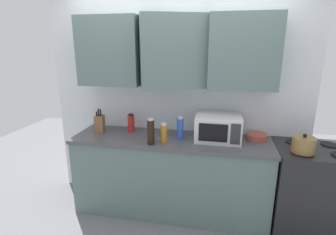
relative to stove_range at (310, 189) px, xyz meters
name	(u,v)px	position (x,y,z in m)	size (l,w,h in m)	color
wall_back_with_cabinets	(175,75)	(-1.48, 0.25, 1.12)	(3.06, 0.55, 2.60)	white
counter_run	(171,175)	(-1.48, 0.02, 0.00)	(2.19, 0.63, 0.90)	slate
stove_range	(310,189)	(0.00, 0.00, 0.00)	(0.76, 0.64, 0.91)	black
kettle	(304,145)	(-0.17, -0.14, 0.54)	(0.21, 0.21, 0.18)	olive
microwave	(218,128)	(-0.97, 0.06, 0.59)	(0.48, 0.37, 0.28)	silver
knife_block	(100,124)	(-2.34, 0.05, 0.55)	(0.12, 0.13, 0.29)	brown
bottle_soy_dark	(151,132)	(-1.65, -0.20, 0.58)	(0.08, 0.08, 0.27)	black
bottle_red_sauce	(131,123)	(-1.98, 0.15, 0.55)	(0.08, 0.08, 0.22)	red
bottle_amber_vinegar	(164,133)	(-1.53, -0.13, 0.55)	(0.07, 0.07, 0.21)	#AD701E
bottle_blue_cleaner	(180,129)	(-1.37, 0.01, 0.57)	(0.07, 0.07, 0.25)	#2D56B7
bowl_ceramic_small	(257,137)	(-0.55, 0.16, 0.48)	(0.22, 0.22, 0.06)	#B24C3D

